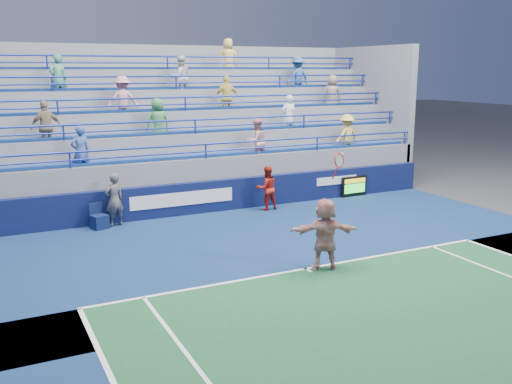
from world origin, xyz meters
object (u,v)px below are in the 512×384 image
serve_speed_board (354,186)px  line_judge (114,200)px  tennis_player (325,234)px  ball_girl (267,188)px  judge_chair (99,221)px

serve_speed_board → line_judge: (-9.31, -0.22, 0.45)m
tennis_player → line_judge: (-3.78, 6.24, -0.05)m
serve_speed_board → line_judge: bearing=-178.7°
serve_speed_board → tennis_player: (-5.53, -6.46, 0.51)m
serve_speed_board → ball_girl: 4.08m
line_judge → serve_speed_board: bearing=163.5°
judge_chair → tennis_player: (4.30, -6.14, 0.65)m
judge_chair → line_judge: bearing=10.8°
line_judge → judge_chair: bearing=-7.0°
serve_speed_board → line_judge: line_judge is taller
judge_chair → line_judge: line_judge is taller
judge_chair → ball_girl: (5.79, -0.11, 0.53)m
line_judge → ball_girl: bearing=159.9°
judge_chair → tennis_player: bearing=-55.0°
serve_speed_board → ball_girl: (-4.03, -0.43, 0.38)m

